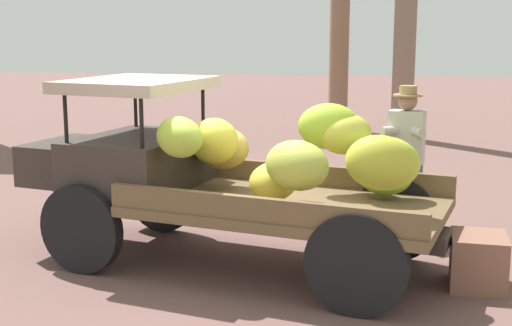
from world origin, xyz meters
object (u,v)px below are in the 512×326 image
(truck, at_px, (221,172))
(wooden_crate, at_px, (478,261))
(loose_banana_bunch, at_px, (400,217))
(farmer, at_px, (406,151))

(truck, distance_m, wooden_crate, 2.66)
(wooden_crate, xyz_separation_m, loose_banana_bunch, (0.62, -1.93, -0.11))
(wooden_crate, bearing_deg, loose_banana_bunch, -72.04)
(farmer, distance_m, wooden_crate, 1.88)
(loose_banana_bunch, bearing_deg, farmer, 92.19)
(farmer, bearing_deg, loose_banana_bunch, -163.18)
(farmer, xyz_separation_m, loose_banana_bunch, (0.01, -0.32, -0.87))
(truck, height_order, farmer, truck)
(farmer, relative_size, loose_banana_bunch, 3.48)
(truck, bearing_deg, wooden_crate, -173.82)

